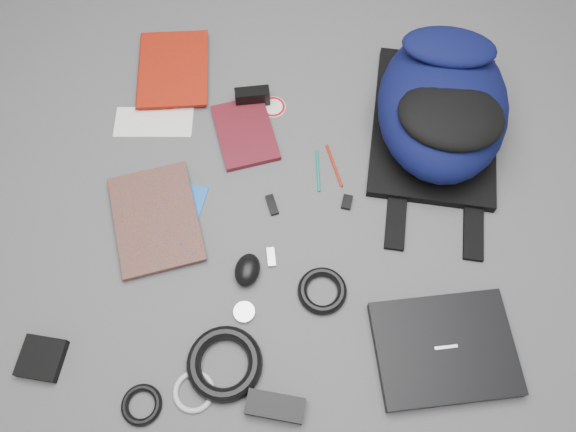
# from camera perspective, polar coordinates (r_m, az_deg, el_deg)

# --- Properties ---
(ground) EXTENTS (4.00, 4.00, 0.00)m
(ground) POSITION_cam_1_polar(r_m,az_deg,el_deg) (1.47, 0.00, -0.33)
(ground) COLOR #4F4F51
(ground) RESTS_ON ground
(backpack) EXTENTS (0.39, 0.55, 0.22)m
(backpack) POSITION_cam_1_polar(r_m,az_deg,el_deg) (1.58, 15.41, 10.89)
(backpack) COLOR black
(backpack) RESTS_ON ground
(laptop) EXTENTS (0.37, 0.31, 0.03)m
(laptop) POSITION_cam_1_polar(r_m,az_deg,el_deg) (1.40, 15.60, -12.85)
(laptop) COLOR black
(laptop) RESTS_ON ground
(textbook_red) EXTENTS (0.24, 0.30, 0.03)m
(textbook_red) POSITION_cam_1_polar(r_m,az_deg,el_deg) (1.77, -14.99, 14.02)
(textbook_red) COLOR maroon
(textbook_red) RESTS_ON ground
(comic_book) EXTENTS (0.30, 0.35, 0.02)m
(comic_book) POSITION_cam_1_polar(r_m,az_deg,el_deg) (1.52, -17.18, -1.29)
(comic_book) COLOR #A5450B
(comic_book) RESTS_ON ground
(envelope) EXTENTS (0.23, 0.12, 0.00)m
(envelope) POSITION_cam_1_polar(r_m,az_deg,el_deg) (1.67, -13.47, 9.26)
(envelope) COLOR white
(envelope) RESTS_ON ground
(dvd_case) EXTENTS (0.22, 0.26, 0.02)m
(dvd_case) POSITION_cam_1_polar(r_m,az_deg,el_deg) (1.60, -4.37, 8.44)
(dvd_case) COLOR #420C13
(dvd_case) RESTS_ON ground
(compact_camera) EXTENTS (0.10, 0.06, 0.06)m
(compact_camera) POSITION_cam_1_polar(r_m,az_deg,el_deg) (1.64, -3.63, 11.99)
(compact_camera) COLOR black
(compact_camera) RESTS_ON ground
(sticker_disc) EXTENTS (0.10, 0.10, 0.00)m
(sticker_disc) POSITION_cam_1_polar(r_m,az_deg,el_deg) (1.65, -1.52, 11.01)
(sticker_disc) COLOR white
(sticker_disc) RESTS_ON ground
(pen_teal) EXTENTS (0.02, 0.13, 0.01)m
(pen_teal) POSITION_cam_1_polar(r_m,az_deg,el_deg) (1.54, 3.06, 4.63)
(pen_teal) COLOR #0D7A68
(pen_teal) RESTS_ON ground
(pen_red) EXTENTS (0.06, 0.13, 0.01)m
(pen_red) POSITION_cam_1_polar(r_m,az_deg,el_deg) (1.55, 4.71, 5.13)
(pen_red) COLOR #A8200C
(pen_red) RESTS_ON ground
(id_badge) EXTENTS (0.07, 0.10, 0.00)m
(id_badge) POSITION_cam_1_polar(r_m,az_deg,el_deg) (1.52, -9.63, 1.54)
(id_badge) COLOR blue
(id_badge) RESTS_ON ground
(usb_black) EXTENTS (0.04, 0.06, 0.01)m
(usb_black) POSITION_cam_1_polar(r_m,az_deg,el_deg) (1.49, -1.63, 1.14)
(usb_black) COLOR black
(usb_black) RESTS_ON ground
(usb_silver) EXTENTS (0.03, 0.05, 0.01)m
(usb_silver) POSITION_cam_1_polar(r_m,az_deg,el_deg) (1.43, -1.72, -4.19)
(usb_silver) COLOR #ACACAE
(usb_silver) RESTS_ON ground
(key_fob) EXTENTS (0.03, 0.04, 0.01)m
(key_fob) POSITION_cam_1_polar(r_m,az_deg,el_deg) (1.50, 6.01, 1.40)
(key_fob) COLOR black
(key_fob) RESTS_ON ground
(mouse) EXTENTS (0.07, 0.09, 0.05)m
(mouse) POSITION_cam_1_polar(r_m,az_deg,el_deg) (1.40, -4.15, -5.49)
(mouse) COLOR black
(mouse) RESTS_ON ground
(headphone_left) EXTENTS (0.06, 0.06, 0.01)m
(headphone_left) POSITION_cam_1_polar(r_m,az_deg,el_deg) (1.48, -12.53, -2.75)
(headphone_left) COLOR #B2B2B4
(headphone_left) RESTS_ON ground
(headphone_right) EXTENTS (0.07, 0.07, 0.01)m
(headphone_right) POSITION_cam_1_polar(r_m,az_deg,el_deg) (1.39, -4.46, -9.72)
(headphone_right) COLOR #BDBDC0
(headphone_right) RESTS_ON ground
(cable_coil) EXTENTS (0.16, 0.16, 0.02)m
(cable_coil) POSITION_cam_1_polar(r_m,az_deg,el_deg) (1.39, 3.50, -7.59)
(cable_coil) COLOR black
(cable_coil) RESTS_ON ground
(power_brick) EXTENTS (0.13, 0.07, 0.03)m
(power_brick) POSITION_cam_1_polar(r_m,az_deg,el_deg) (1.33, -1.30, -18.77)
(power_brick) COLOR black
(power_brick) RESTS_ON ground
(power_cord_coil) EXTENTS (0.21, 0.21, 0.03)m
(power_cord_coil) POSITION_cam_1_polar(r_m,az_deg,el_deg) (1.35, -6.46, -14.67)
(power_cord_coil) COLOR black
(power_cord_coil) RESTS_ON ground
(pouch) EXTENTS (0.10, 0.10, 0.03)m
(pouch) POSITION_cam_1_polar(r_m,az_deg,el_deg) (1.47, -23.74, -13.08)
(pouch) COLOR black
(pouch) RESTS_ON ground
(earbud_coil) EXTENTS (0.11, 0.11, 0.02)m
(earbud_coil) POSITION_cam_1_polar(r_m,az_deg,el_deg) (1.38, -14.65, -18.07)
(earbud_coil) COLOR black
(earbud_coil) RESTS_ON ground
(white_cable_coil) EXTENTS (0.13, 0.13, 0.01)m
(white_cable_coil) POSITION_cam_1_polar(r_m,az_deg,el_deg) (1.36, -9.54, -17.18)
(white_cable_coil) COLOR beige
(white_cable_coil) RESTS_ON ground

